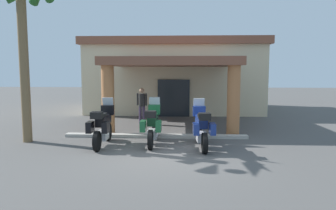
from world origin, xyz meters
TOP-DOWN VIEW (x-y plane):
  - ground_plane at (0.00, 0.00)m, footprint 80.00×80.00m
  - motel_building at (-0.03, 11.63)m, footprint 11.05×12.54m
  - motorcycle_black at (-2.19, 1.27)m, footprint 0.71×2.21m
  - motorcycle_green at (-0.49, 1.57)m, footprint 0.71×2.21m
  - motorcycle_blue at (1.22, 1.17)m, footprint 0.73×2.21m
  - pedestrian at (-1.45, 5.82)m, footprint 0.52×0.32m
  - palm_tree_roadside at (-5.10, 1.73)m, footprint 2.36×2.37m
  - curb_strip at (-0.49, 2.73)m, footprint 7.12×0.36m

SIDE VIEW (x-z plane):
  - ground_plane at x=0.00m, z-range 0.00..0.00m
  - curb_strip at x=-0.49m, z-range 0.00..0.12m
  - motorcycle_black at x=-2.19m, z-range -0.11..1.50m
  - motorcycle_green at x=-0.49m, z-range -0.11..1.50m
  - motorcycle_blue at x=1.22m, z-range -0.11..1.50m
  - pedestrian at x=-1.45m, z-range 0.14..1.89m
  - motel_building at x=-0.03m, z-range 0.04..4.56m
  - palm_tree_roadside at x=-5.10m, z-range 1.59..7.74m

